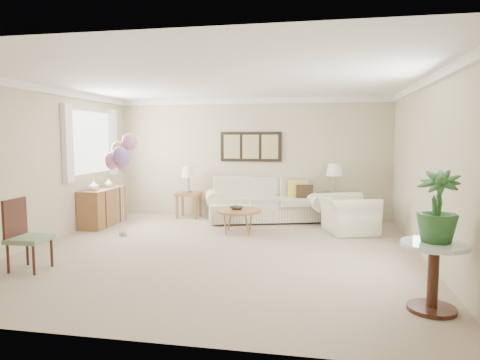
{
  "coord_description": "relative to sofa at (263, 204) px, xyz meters",
  "views": [
    {
      "loc": [
        1.49,
        -6.29,
        1.74
      ],
      "look_at": [
        0.2,
        0.6,
        1.05
      ],
      "focal_mm": 32.0,
      "sensor_mm": 36.0,
      "label": 1
    }
  ],
  "objects": [
    {
      "name": "accent_chair",
      "position": [
        -2.66,
        -3.94,
        0.13
      ],
      "size": [
        0.47,
        0.47,
        0.95
      ],
      "color": "gray",
      "rests_on": "ground"
    },
    {
      "name": "lamp_left",
      "position": [
        -1.65,
        0.04,
        0.63
      ],
      "size": [
        0.31,
        0.31,
        0.56
      ],
      "color": "gray",
      "rests_on": "end_table_left"
    },
    {
      "name": "vase_sage",
      "position": [
        -3.08,
        -0.82,
        0.47
      ],
      "size": [
        0.17,
        0.17,
        0.17
      ],
      "primitive_type": "imported",
      "rotation": [
        0.0,
        0.0,
        -0.02
      ],
      "color": "beige",
      "rests_on": "credenza"
    },
    {
      "name": "wall_art_triptych",
      "position": [
        -0.34,
        0.41,
        1.19
      ],
      "size": [
        1.35,
        0.06,
        0.65
      ],
      "color": "black",
      "rests_on": "ground"
    },
    {
      "name": "vase_white",
      "position": [
        -3.08,
        -1.4,
        0.48
      ],
      "size": [
        0.23,
        0.23,
        0.19
      ],
      "primitive_type": "imported",
      "rotation": [
        0.0,
        0.0,
        0.31
      ],
      "color": "white",
      "rests_on": "credenza"
    },
    {
      "name": "decor_bowl",
      "position": [
        -0.34,
        -1.23,
        0.1
      ],
      "size": [
        0.31,
        0.31,
        0.06
      ],
      "primitive_type": "imported",
      "rotation": [
        0.0,
        0.0,
        -0.42
      ],
      "color": "#302920",
      "rests_on": "coffee_table"
    },
    {
      "name": "end_table_left",
      "position": [
        -1.65,
        0.04,
        0.11
      ],
      "size": [
        0.52,
        0.47,
        0.56
      ],
      "color": "brown",
      "rests_on": "ground"
    },
    {
      "name": "side_table",
      "position": [
        2.29,
        -4.39,
        0.17
      ],
      "size": [
        0.65,
        0.65,
        0.7
      ],
      "color": "silver",
      "rests_on": "ground"
    },
    {
      "name": "credenza",
      "position": [
        -3.1,
        -1.06,
        0.01
      ],
      "size": [
        0.46,
        1.2,
        0.74
      ],
      "color": "brown",
      "rests_on": "ground"
    },
    {
      "name": "coffee_table",
      "position": [
        -0.3,
        -1.24,
        0.04
      ],
      "size": [
        0.86,
        0.86,
        0.43
      ],
      "color": "olive",
      "rests_on": "ground"
    },
    {
      "name": "lamp_right",
      "position": [
        1.45,
        0.14,
        0.71
      ],
      "size": [
        0.35,
        0.35,
        0.61
      ],
      "color": "gray",
      "rests_on": "end_table_right"
    },
    {
      "name": "room_shell",
      "position": [
        -0.45,
        -2.47,
        1.27
      ],
      "size": [
        6.04,
        6.04,
        2.6
      ],
      "color": "#BAAE94",
      "rests_on": "ground"
    },
    {
      "name": "sofa",
      "position": [
        0.0,
        0.0,
        0.0
      ],
      "size": [
        2.71,
        1.53,
        0.91
      ],
      "color": "#F4E8C4",
      "rests_on": "ground"
    },
    {
      "name": "balloon_cluster",
      "position": [
        -2.27,
        -1.87,
        1.08
      ],
      "size": [
        0.54,
        0.5,
        1.83
      ],
      "color": "gray",
      "rests_on": "ground"
    },
    {
      "name": "potted_plant",
      "position": [
        2.31,
        -4.37,
        0.7
      ],
      "size": [
        0.52,
        0.52,
        0.72
      ],
      "primitive_type": "imported",
      "rotation": [
        0.0,
        0.0,
        -0.35
      ],
      "color": "#284F25",
      "rests_on": "side_table"
    },
    {
      "name": "ground_plane",
      "position": [
        -0.34,
        -2.56,
        -0.36
      ],
      "size": [
        6.0,
        6.0,
        0.0
      ],
      "primitive_type": "plane",
      "color": "tan"
    },
    {
      "name": "end_table_right",
      "position": [
        1.45,
        0.14,
        0.15
      ],
      "size": [
        0.55,
        0.5,
        0.6
      ],
      "color": "brown",
      "rests_on": "ground"
    },
    {
      "name": "armchair",
      "position": [
        1.67,
        -0.84,
        -0.02
      ],
      "size": [
        1.17,
        1.26,
        0.68
      ],
      "primitive_type": "imported",
      "rotation": [
        0.0,
        0.0,
        1.86
      ],
      "color": "#F4E8C4",
      "rests_on": "ground"
    }
  ]
}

